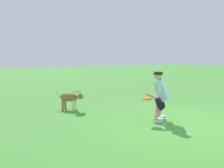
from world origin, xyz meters
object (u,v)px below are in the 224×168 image
at_px(person, 160,95).
at_px(frisbee_held, 146,99).
at_px(dog, 70,98).
at_px(frisbee_flying, 77,92).

height_order(person, frisbee_held, person).
height_order(dog, frisbee_flying, frisbee_flying).
relative_size(dog, frisbee_flying, 3.00).
height_order(dog, frisbee_held, frisbee_held).
bearing_deg(frisbee_flying, frisbee_held, 115.44).
relative_size(person, frisbee_held, 4.63).
bearing_deg(frisbee_flying, dog, -63.52).
height_order(frisbee_flying, frisbee_held, frisbee_flying).
relative_size(frisbee_flying, frisbee_held, 0.99).
relative_size(dog, frisbee_held, 2.96).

